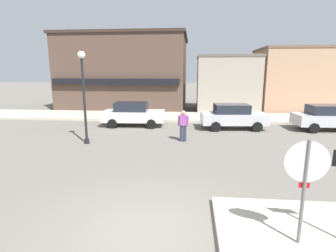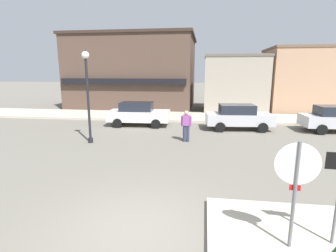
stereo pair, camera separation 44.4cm
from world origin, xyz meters
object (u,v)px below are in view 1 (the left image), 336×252
parked_car_second (233,116)px  pedestrian_crossing_near (183,125)px  stop_sign (305,179)px  parked_car_nearest (133,114)px  parked_car_third (328,117)px  lamp_post (83,84)px

parked_car_second → pedestrian_crossing_near: (-2.99, -3.33, 0.06)m
stop_sign → parked_car_nearest: size_ratio=0.57×
parked_car_second → parked_car_nearest: bearing=177.3°
parked_car_nearest → parked_car_second: 6.42m
parked_car_third → lamp_post: bearing=-162.2°
stop_sign → pedestrian_crossing_near: (-2.64, 8.18, -0.65)m
lamp_post → parked_car_nearest: bearing=73.3°
parked_car_second → parked_car_third: 5.71m
lamp_post → parked_car_second: (7.77, 4.22, -2.15)m
stop_sign → parked_car_second: (0.35, 11.51, -0.71)m
stop_sign → lamp_post: size_ratio=0.51×
stop_sign → parked_car_nearest: 13.30m
lamp_post → parked_car_nearest: lamp_post is taller
lamp_post → parked_car_third: lamp_post is taller
lamp_post → parked_car_nearest: size_ratio=1.12×
parked_car_third → pedestrian_crossing_near: 9.35m
stop_sign → parked_car_third: 13.12m
parked_car_second → stop_sign: bearing=-91.7°
stop_sign → parked_car_third: (6.06, 11.62, -0.71)m
stop_sign → parked_car_third: stop_sign is taller
parked_car_third → pedestrian_crossing_near: bearing=-158.4°
pedestrian_crossing_near → lamp_post: bearing=-169.5°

